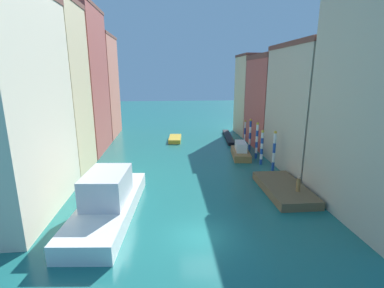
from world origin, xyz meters
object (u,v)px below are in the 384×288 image
(mooring_pole_3, at_px, (250,134))
(vaporetto_white, at_px, (108,200))
(gondola_black, at_px, (228,137))
(motorboat_0, at_px, (241,151))
(mooring_pole_1, at_px, (262,147))
(motorboat_1, at_px, (175,139))
(mooring_pole_2, at_px, (257,140))
(mooring_pole_4, at_px, (245,133))
(person_on_dock, at_px, (298,184))
(waterfront_dock, at_px, (284,189))
(mooring_pole_0, at_px, (274,151))

(mooring_pole_3, bearing_deg, vaporetto_white, -132.91)
(gondola_black, xyz_separation_m, motorboat_0, (-0.75, -11.22, 0.50))
(mooring_pole_1, relative_size, vaporetto_white, 0.34)
(motorboat_1, bearing_deg, mooring_pole_2, -47.01)
(mooring_pole_1, distance_m, mooring_pole_4, 8.96)
(mooring_pole_4, xyz_separation_m, vaporetto_white, (-17.00, -20.70, -0.84))
(mooring_pole_2, distance_m, mooring_pole_4, 6.51)
(person_on_dock, height_order, gondola_black, person_on_dock)
(motorboat_0, bearing_deg, mooring_pole_2, -26.32)
(mooring_pole_4, bearing_deg, mooring_pole_3, -85.93)
(person_on_dock, xyz_separation_m, mooring_pole_1, (0.02, 10.23, 0.84))
(mooring_pole_3, bearing_deg, person_on_dock, -91.76)
(gondola_black, bearing_deg, motorboat_1, -175.39)
(vaporetto_white, height_order, motorboat_0, vaporetto_white)
(waterfront_dock, relative_size, mooring_pole_2, 1.59)
(mooring_pole_1, distance_m, gondola_black, 14.78)
(mooring_pole_4, bearing_deg, motorboat_1, 155.67)
(mooring_pole_0, relative_size, mooring_pole_2, 0.98)
(mooring_pole_3, bearing_deg, mooring_pole_2, -94.94)
(waterfront_dock, bearing_deg, vaporetto_white, -169.32)
(waterfront_dock, relative_size, mooring_pole_1, 1.79)
(mooring_pole_1, bearing_deg, vaporetto_white, -144.82)
(gondola_black, bearing_deg, motorboat_0, -93.82)
(person_on_dock, height_order, mooring_pole_2, mooring_pole_2)
(motorboat_0, bearing_deg, mooring_pole_1, -62.74)
(mooring_pole_3, bearing_deg, mooring_pole_0, -89.94)
(waterfront_dock, distance_m, gondola_black, 23.34)
(mooring_pole_1, relative_size, mooring_pole_3, 0.93)
(mooring_pole_2, height_order, vaporetto_white, mooring_pole_2)
(vaporetto_white, bearing_deg, motorboat_1, 76.41)
(mooring_pole_3, height_order, mooring_pole_4, mooring_pole_3)
(person_on_dock, distance_m, vaporetto_white, 16.71)
(mooring_pole_2, distance_m, gondola_black, 12.41)
(mooring_pole_4, relative_size, motorboat_0, 0.70)
(mooring_pole_3, bearing_deg, waterfront_dock, -94.26)
(motorboat_0, relative_size, motorboat_1, 1.16)
(waterfront_dock, bearing_deg, mooring_pole_4, 86.79)
(mooring_pole_0, height_order, vaporetto_white, mooring_pole_0)
(motorboat_0, bearing_deg, mooring_pole_4, 69.41)
(person_on_dock, distance_m, gondola_black, 24.89)
(vaporetto_white, bearing_deg, mooring_pole_0, 27.63)
(mooring_pole_2, xyz_separation_m, motorboat_1, (-10.61, 11.38, -2.22))
(waterfront_dock, height_order, mooring_pole_3, mooring_pole_3)
(person_on_dock, relative_size, mooring_pole_0, 0.29)
(person_on_dock, bearing_deg, mooring_pole_3, 88.24)
(person_on_dock, relative_size, mooring_pole_3, 0.30)
(motorboat_1, bearing_deg, motorboat_0, -50.14)
(gondola_black, xyz_separation_m, motorboat_1, (-9.48, -0.76, 0.05))
(mooring_pole_1, xyz_separation_m, mooring_pole_2, (0.13, 2.47, 0.27))
(person_on_dock, distance_m, mooring_pole_1, 10.26)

